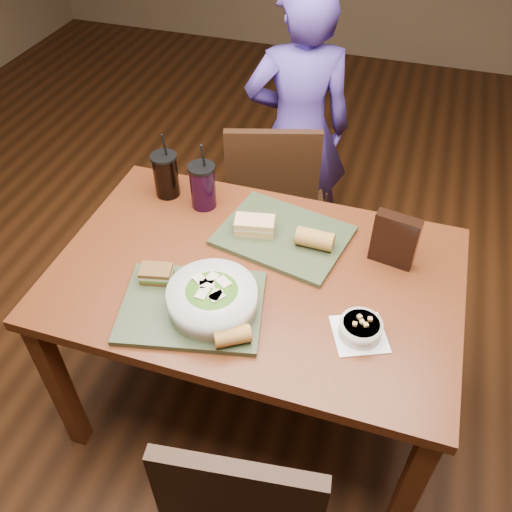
{
  "coord_description": "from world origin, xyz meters",
  "views": [
    {
      "loc": [
        0.37,
        -1.17,
        1.99
      ],
      "look_at": [
        0.0,
        0.0,
        0.82
      ],
      "focal_mm": 38.0,
      "sensor_mm": 36.0,
      "label": 1
    }
  ],
  "objects_px": {
    "diner": "(298,132)",
    "salad_bowl": "(212,298)",
    "sandwich_far": "(255,226)",
    "tray_near": "(192,307)",
    "cup_berry": "(203,186)",
    "baguette_far": "(315,239)",
    "dining_table": "(256,291)",
    "chair_far": "(277,199)",
    "chip_bag": "(395,240)",
    "cup_cola": "(166,175)",
    "sandwich_near": "(156,274)",
    "soup_bowl": "(360,328)",
    "baguette_near": "(232,336)",
    "tray_far": "(283,236)"
  },
  "relations": [
    {
      "from": "chair_far",
      "to": "tray_far",
      "type": "height_order",
      "value": "chair_far"
    },
    {
      "from": "dining_table",
      "to": "cup_cola",
      "type": "bearing_deg",
      "value": 146.24
    },
    {
      "from": "sandwich_far",
      "to": "baguette_far",
      "type": "distance_m",
      "value": 0.21
    },
    {
      "from": "chair_far",
      "to": "sandwich_far",
      "type": "xyz_separation_m",
      "value": [
        0.06,
        -0.54,
        0.3
      ]
    },
    {
      "from": "cup_berry",
      "to": "soup_bowl",
      "type": "bearing_deg",
      "value": -33.3
    },
    {
      "from": "salad_bowl",
      "to": "sandwich_near",
      "type": "relative_size",
      "value": 2.43
    },
    {
      "from": "cup_berry",
      "to": "baguette_far",
      "type": "bearing_deg",
      "value": -14.63
    },
    {
      "from": "chip_bag",
      "to": "cup_cola",
      "type": "bearing_deg",
      "value": -177.65
    },
    {
      "from": "sandwich_near",
      "to": "baguette_far",
      "type": "xyz_separation_m",
      "value": [
        0.43,
        0.3,
        0.01
      ]
    },
    {
      "from": "diner",
      "to": "cup_berry",
      "type": "distance_m",
      "value": 0.76
    },
    {
      "from": "dining_table",
      "to": "soup_bowl",
      "type": "bearing_deg",
      "value": -22.94
    },
    {
      "from": "salad_bowl",
      "to": "cup_cola",
      "type": "height_order",
      "value": "cup_cola"
    },
    {
      "from": "tray_near",
      "to": "cup_berry",
      "type": "bearing_deg",
      "value": 107.48
    },
    {
      "from": "soup_bowl",
      "to": "sandwich_far",
      "type": "height_order",
      "value": "sandwich_far"
    },
    {
      "from": "soup_bowl",
      "to": "baguette_near",
      "type": "distance_m",
      "value": 0.37
    },
    {
      "from": "dining_table",
      "to": "chair_far",
      "type": "height_order",
      "value": "chair_far"
    },
    {
      "from": "dining_table",
      "to": "salad_bowl",
      "type": "bearing_deg",
      "value": -109.53
    },
    {
      "from": "cup_cola",
      "to": "chip_bag",
      "type": "xyz_separation_m",
      "value": [
        0.85,
        -0.12,
        0.01
      ]
    },
    {
      "from": "diner",
      "to": "salad_bowl",
      "type": "xyz_separation_m",
      "value": [
        0.04,
        -1.2,
        0.14
      ]
    },
    {
      "from": "sandwich_far",
      "to": "tray_near",
      "type": "bearing_deg",
      "value": -101.68
    },
    {
      "from": "soup_bowl",
      "to": "chip_bag",
      "type": "xyz_separation_m",
      "value": [
        0.04,
        0.33,
        0.07
      ]
    },
    {
      "from": "tray_near",
      "to": "baguette_far",
      "type": "bearing_deg",
      "value": 51.59
    },
    {
      "from": "diner",
      "to": "chair_far",
      "type": "bearing_deg",
      "value": 67.17
    },
    {
      "from": "salad_bowl",
      "to": "cup_berry",
      "type": "height_order",
      "value": "cup_berry"
    },
    {
      "from": "baguette_far",
      "to": "cup_cola",
      "type": "relative_size",
      "value": 0.48
    },
    {
      "from": "sandwich_near",
      "to": "sandwich_far",
      "type": "relative_size",
      "value": 0.75
    },
    {
      "from": "tray_near",
      "to": "chip_bag",
      "type": "height_order",
      "value": "chip_bag"
    },
    {
      "from": "tray_far",
      "to": "chip_bag",
      "type": "height_order",
      "value": "chip_bag"
    },
    {
      "from": "salad_bowl",
      "to": "baguette_far",
      "type": "bearing_deg",
      "value": 57.82
    },
    {
      "from": "diner",
      "to": "salad_bowl",
      "type": "distance_m",
      "value": 1.2
    },
    {
      "from": "baguette_far",
      "to": "dining_table",
      "type": "bearing_deg",
      "value": -134.32
    },
    {
      "from": "cup_cola",
      "to": "sandwich_near",
      "type": "bearing_deg",
      "value": -69.73
    },
    {
      "from": "diner",
      "to": "cup_cola",
      "type": "relative_size",
      "value": 5.17
    },
    {
      "from": "diner",
      "to": "tray_near",
      "type": "height_order",
      "value": "diner"
    },
    {
      "from": "diner",
      "to": "cup_cola",
      "type": "height_order",
      "value": "diner"
    },
    {
      "from": "chair_far",
      "to": "chip_bag",
      "type": "distance_m",
      "value": 0.82
    },
    {
      "from": "salad_bowl",
      "to": "soup_bowl",
      "type": "bearing_deg",
      "value": 6.15
    },
    {
      "from": "baguette_far",
      "to": "chip_bag",
      "type": "relative_size",
      "value": 0.67
    },
    {
      "from": "baguette_near",
      "to": "cup_berry",
      "type": "xyz_separation_m",
      "value": [
        -0.31,
        0.57,
        0.04
      ]
    },
    {
      "from": "cup_berry",
      "to": "tray_far",
      "type": "bearing_deg",
      "value": -14.99
    },
    {
      "from": "salad_bowl",
      "to": "dining_table",
      "type": "bearing_deg",
      "value": 70.47
    },
    {
      "from": "baguette_far",
      "to": "sandwich_far",
      "type": "bearing_deg",
      "value": 177.56
    },
    {
      "from": "chair_far",
      "to": "cup_berry",
      "type": "height_order",
      "value": "cup_berry"
    },
    {
      "from": "chair_far",
      "to": "soup_bowl",
      "type": "bearing_deg",
      "value": -60.51
    },
    {
      "from": "tray_near",
      "to": "chip_bag",
      "type": "relative_size",
      "value": 2.25
    },
    {
      "from": "sandwich_far",
      "to": "soup_bowl",
      "type": "bearing_deg",
      "value": -37.31
    },
    {
      "from": "cup_berry",
      "to": "chip_bag",
      "type": "relative_size",
      "value": 1.41
    },
    {
      "from": "dining_table",
      "to": "sandwich_far",
      "type": "height_order",
      "value": "sandwich_far"
    },
    {
      "from": "soup_bowl",
      "to": "sandwich_near",
      "type": "distance_m",
      "value": 0.64
    },
    {
      "from": "diner",
      "to": "sandwich_near",
      "type": "bearing_deg",
      "value": 60.97
    }
  ]
}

